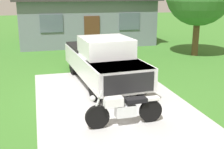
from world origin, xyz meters
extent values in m
plane|color=#397128|center=(0.00, 0.00, 0.00)|extent=(80.00, 80.00, 0.00)
cube|color=#B1B1B1|center=(0.00, 0.00, 0.00)|extent=(4.91, 7.79, 0.01)
cylinder|color=black|center=(-0.86, -1.96, 0.33)|extent=(0.66, 0.14, 0.66)
cylinder|color=black|center=(0.69, -1.91, 0.33)|extent=(0.66, 0.14, 0.66)
cube|color=silver|center=(-0.06, -1.93, 0.42)|extent=(0.57, 0.27, 0.32)
cube|color=silver|center=(-0.41, -1.94, 0.72)|extent=(0.53, 0.27, 0.24)
cube|color=black|center=(0.24, -1.93, 0.70)|extent=(0.61, 0.30, 0.12)
cube|color=silver|center=(0.69, -1.91, 0.70)|extent=(0.49, 0.21, 0.08)
cylinder|color=silver|center=(-0.86, -1.96, 0.70)|extent=(0.33, 0.07, 0.77)
cylinder|color=silver|center=(-0.86, -1.96, 1.02)|extent=(0.06, 0.70, 0.04)
sphere|color=silver|center=(-0.98, -1.96, 0.88)|extent=(0.16, 0.16, 0.16)
cylinder|color=black|center=(1.17, 0.31, 0.42)|extent=(0.36, 0.86, 0.84)
cylinder|color=black|center=(-0.46, 0.19, 0.42)|extent=(0.36, 0.86, 0.84)
cylinder|color=black|center=(0.91, 3.81, 0.42)|extent=(0.36, 0.86, 0.84)
cylinder|color=black|center=(-0.72, 3.68, 0.42)|extent=(0.36, 0.86, 0.84)
cube|color=silver|center=(0.22, 2.05, 0.80)|extent=(2.41, 5.73, 0.80)
cube|color=silver|center=(0.36, 0.20, 1.10)|extent=(2.03, 2.03, 0.20)
cube|color=silver|center=(0.25, 1.65, 1.55)|extent=(1.93, 2.03, 0.70)
cube|color=#3F4C56|center=(0.31, 0.85, 1.45)|extent=(1.71, 0.28, 0.60)
cube|color=black|center=(0.11, 3.60, 1.05)|extent=(2.07, 2.53, 0.50)
cube|color=black|center=(0.43, -0.72, 0.80)|extent=(1.70, 0.22, 0.64)
cylinder|color=brown|center=(6.60, 5.87, 1.13)|extent=(0.36, 0.36, 2.27)
cube|color=slate|center=(1.22, 11.91, 1.50)|extent=(9.00, 5.00, 3.00)
cube|color=#4C2D19|center=(1.22, 9.38, 1.05)|extent=(1.00, 0.08, 2.10)
cube|color=#4C5966|center=(-1.30, 9.38, 1.70)|extent=(1.40, 0.06, 1.10)
cube|color=#4C5966|center=(3.74, 9.38, 1.70)|extent=(1.40, 0.06, 1.10)
camera|label=1|loc=(-2.32, -9.02, 3.57)|focal=46.72mm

